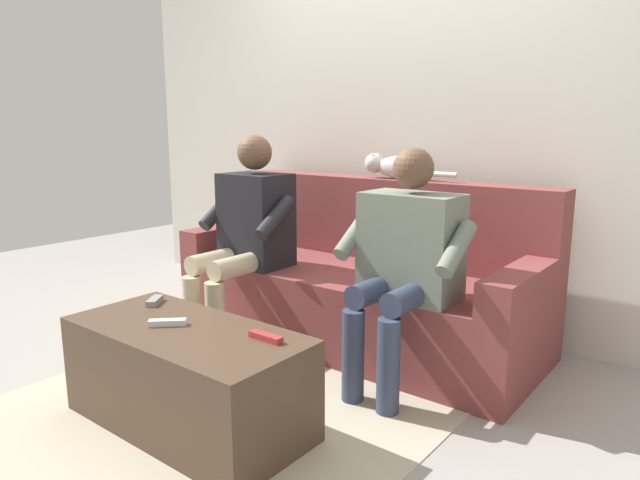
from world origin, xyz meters
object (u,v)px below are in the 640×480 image
couch (362,285)px  remote_white (167,323)px  coffee_table (187,377)px  remote_red (266,337)px  person_right_seated (248,228)px  person_left_seated (405,256)px  remote_gray (155,301)px  cat_on_backrest (398,166)px

couch → remote_white: (0.08, 1.28, 0.12)m
couch → coffee_table: size_ratio=1.97×
remote_white → remote_red: bearing=-26.9°
coffee_table → person_right_seated: (0.50, -0.85, 0.43)m
coffee_table → remote_white: (0.08, 0.02, 0.22)m
remote_white → person_right_seated: bearing=71.7°
coffee_table → person_left_seated: size_ratio=0.93×
remote_red → remote_gray: remote_gray is taller
remote_white → couch: bearing=42.6°
coffee_table → person_left_seated: 1.07m
couch → person_left_seated: (-0.50, 0.40, 0.31)m
person_left_seated → remote_white: bearing=56.6°
couch → coffee_table: bearing=90.0°
person_left_seated → remote_red: bearing=78.0°
couch → cat_on_backrest: (-0.06, -0.26, 0.66)m
person_right_seated → remote_gray: person_right_seated is taller
couch → remote_white: couch is taller
person_left_seated → cat_on_backrest: 0.86m
person_left_seated → remote_white: person_left_seated is taller
coffee_table → cat_on_backrest: 1.70m
coffee_table → remote_white: size_ratio=7.01×
remote_red → couch: bearing=-74.5°
person_left_seated → cat_on_backrest: bearing=-56.7°
remote_white → person_left_seated: bearing=12.8°
cat_on_backrest → remote_red: (-0.27, 1.41, -0.54)m
person_right_seated → remote_gray: size_ratio=10.01×
person_right_seated → remote_red: 1.14m
couch → remote_white: bearing=86.4°
cat_on_backrest → remote_gray: size_ratio=5.07×
person_right_seated → remote_white: person_right_seated is taller
coffee_table → remote_red: bearing=-162.8°
remote_gray → person_right_seated: bearing=-23.6°
person_right_seated → cat_on_backrest: bearing=-130.2°
coffee_table → remote_gray: (0.36, -0.12, 0.22)m
person_left_seated → remote_gray: bearing=40.5°
cat_on_backrest → person_right_seated: bearing=49.8°
cat_on_backrest → remote_white: cat_on_backrest is taller
remote_red → remote_gray: 0.70m
couch → coffee_table: (0.00, 1.26, -0.10)m
cat_on_backrest → remote_gray: 1.56m
person_left_seated → remote_gray: (0.86, 0.73, -0.20)m
remote_red → remote_gray: (0.70, -0.02, 0.00)m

